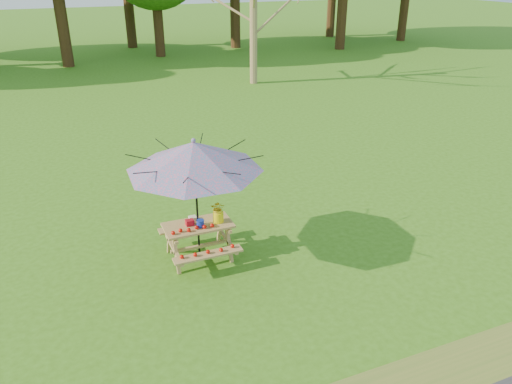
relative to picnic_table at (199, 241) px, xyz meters
name	(u,v)px	position (x,y,z in m)	size (l,w,h in m)	color
picnic_table	(199,241)	(0.00, 0.00, 0.00)	(1.20, 1.32, 0.67)	#A6814B
patio_umbrella	(194,156)	(0.00, 0.00, 1.62)	(3.00, 3.00, 2.26)	black
produce_bins	(195,222)	(-0.05, 0.01, 0.40)	(0.29, 0.42, 0.13)	#AC0D1D
tomatoes_row	(193,229)	(-0.15, -0.18, 0.38)	(0.77, 0.13, 0.07)	red
flower_bucket	(218,211)	(0.37, -0.04, 0.56)	(0.32, 0.30, 0.41)	yellow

